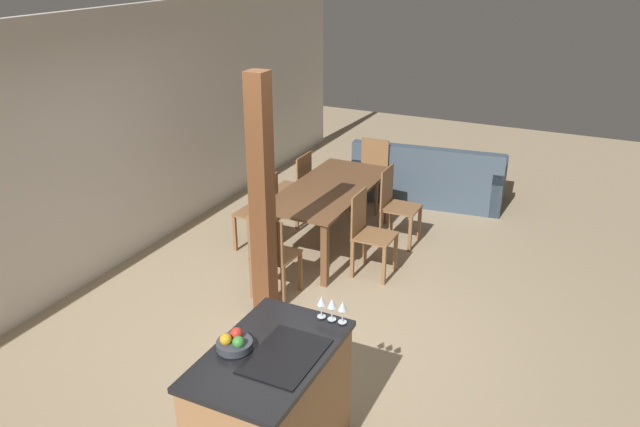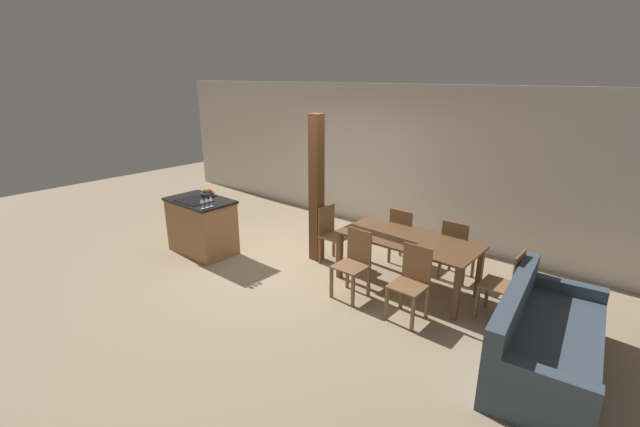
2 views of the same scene
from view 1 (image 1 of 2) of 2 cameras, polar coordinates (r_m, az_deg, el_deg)
name	(u,v)px [view 1 (image 1 of 2)]	position (r m, az deg, el deg)	size (l,w,h in m)	color
ground_plane	(311,338)	(5.73, -0.82, -11.28)	(16.00, 16.00, 0.00)	#9E896B
wall_back	(75,156)	(6.60, -21.50, 4.90)	(11.20, 0.08, 2.70)	silver
kitchen_island	(272,409)	(4.29, -4.43, -17.42)	(1.12, 0.71, 0.93)	#9E7047
fruit_bowl	(234,342)	(4.02, -7.85, -11.60)	(0.23, 0.23, 0.11)	#383D47
wine_glass_near	(343,307)	(4.19, 2.08, -8.52)	(0.06, 0.06, 0.16)	silver
wine_glass_middle	(332,304)	(4.21, 1.10, -8.29)	(0.06, 0.06, 0.16)	silver
wine_glass_far	(321,301)	(4.24, 0.14, -8.05)	(0.06, 0.06, 0.16)	silver
dining_table	(329,195)	(7.11, 0.84, 1.73)	(1.90, 0.86, 0.73)	brown
dining_chair_near_left	(368,232)	(6.58, 4.46, -1.70)	(0.40, 0.40, 0.91)	brown
dining_chair_near_right	(396,204)	(7.31, 6.92, 0.86)	(0.40, 0.40, 0.91)	brown
dining_chair_far_left	(261,211)	(7.11, -5.42, 0.25)	(0.40, 0.40, 0.91)	brown
dining_chair_far_right	(296,187)	(7.80, -2.22, 2.47)	(0.40, 0.40, 0.91)	brown
dining_chair_head_end	(272,255)	(6.11, -4.42, -3.77)	(0.40, 0.40, 0.91)	brown
dining_chair_foot_end	(371,173)	(8.31, 4.70, 3.74)	(0.40, 0.40, 0.91)	brown
couch	(429,180)	(8.74, 9.94, 3.08)	(1.11, 2.09, 0.83)	#3D4C5B
timber_post	(262,201)	(5.59, -5.33, 1.15)	(0.18, 0.18, 2.31)	brown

